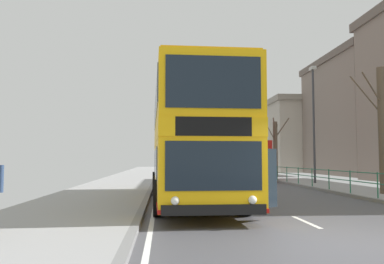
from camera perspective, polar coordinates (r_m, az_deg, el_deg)
The scene contains 10 objects.
ground at distance 8.22m, azimuth 17.57°, elevation -14.77°, with size 15.80×140.00×0.20m.
double_decker_bus_main at distance 14.63m, azimuth -0.16°, elevation -1.35°, with size 3.53×11.08×4.32m.
background_bus_far_lane at distance 32.87m, azimuth 7.03°, elevation -3.87°, with size 2.78×9.47×2.94m.
pedestrian_railing_far_kerb at distance 20.74m, azimuth 19.01°, elevation -5.92°, with size 0.05×26.74×0.98m.
street_lamp_far_side at distance 26.12m, azimuth 17.02°, elevation 2.38°, with size 0.28×0.60×7.31m.
bare_tree_far_00 at distance 48.31m, azimuth 6.59°, elevation -2.40°, with size 1.72×2.12×6.05m.
bare_tree_far_01 at distance 19.04m, azimuth 25.68°, elevation 0.53°, with size 2.02×1.90×5.47m.
bare_tree_far_02 at distance 36.12m, azimuth 11.87°, elevation -2.03°, with size 2.29×3.08×5.16m.
background_building_00 at distance 45.36m, azimuth 24.06°, elevation 2.18°, with size 9.99×13.82×12.25m.
background_building_02 at distance 58.54m, azimuth 16.69°, elevation -0.69°, with size 14.42×17.10×9.41m.
Camera 1 is at (-3.67, -7.51, 1.61)m, focal length 37.24 mm.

